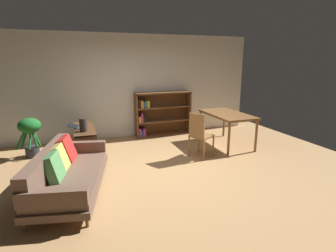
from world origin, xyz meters
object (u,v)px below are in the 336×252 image
at_px(open_laptop, 79,127).
at_px(desk_speaker, 83,125).
at_px(dining_table, 227,116).
at_px(fabric_couch, 66,172).
at_px(dining_chair_near, 200,133).
at_px(bookshelf, 159,114).
at_px(potted_floor_plant, 30,132).
at_px(media_console, 85,141).

bearing_deg(open_laptop, desk_speaker, -76.89).
bearing_deg(dining_table, fabric_couch, -160.60).
distance_m(open_laptop, desk_speaker, 0.39).
xyz_separation_m(dining_chair_near, bookshelf, (-0.26, 1.99, 0.06)).
height_order(open_laptop, potted_floor_plant, potted_floor_plant).
xyz_separation_m(fabric_couch, potted_floor_plant, (-0.73, 1.92, 0.22)).
xyz_separation_m(desk_speaker, dining_chair_near, (2.30, -0.80, -0.18)).
height_order(fabric_couch, bookshelf, bookshelf).
distance_m(fabric_couch, dining_chair_near, 2.75).
distance_m(fabric_couch, open_laptop, 1.91).
relative_size(potted_floor_plant, dining_chair_near, 0.88).
height_order(media_console, bookshelf, bookshelf).
xyz_separation_m(desk_speaker, dining_table, (3.31, -0.23, -0.01)).
xyz_separation_m(fabric_couch, dining_table, (3.65, 1.29, 0.37)).
xyz_separation_m(media_console, bookshelf, (2.02, 0.89, 0.32)).
distance_m(fabric_couch, potted_floor_plant, 2.06).
relative_size(open_laptop, dining_chair_near, 0.47).
distance_m(desk_speaker, bookshelf, 2.37).
xyz_separation_m(media_console, open_laptop, (-0.10, 0.06, 0.32)).
height_order(fabric_couch, dining_table, dining_table).
bearing_deg(potted_floor_plant, fabric_couch, -69.16).
distance_m(dining_table, bookshelf, 1.90).
bearing_deg(media_console, dining_chair_near, -25.77).
xyz_separation_m(open_laptop, dining_table, (3.39, -0.59, 0.11)).
height_order(potted_floor_plant, dining_chair_near, dining_chair_near).
bearing_deg(dining_table, desk_speaker, 176.05).
distance_m(media_console, potted_floor_plant, 1.13).
xyz_separation_m(potted_floor_plant, dining_table, (4.38, -0.63, 0.15)).
xyz_separation_m(open_laptop, bookshelf, (2.13, 0.83, -0.00)).
distance_m(fabric_couch, dining_table, 3.89).
distance_m(media_console, open_laptop, 0.34).
relative_size(dining_chair_near, bookshelf, 0.63).
bearing_deg(media_console, fabric_couch, -101.32).
bearing_deg(dining_chair_near, open_laptop, 153.95).
relative_size(media_console, dining_chair_near, 1.35).
bearing_deg(dining_chair_near, bookshelf, 97.41).
relative_size(desk_speaker, dining_chair_near, 0.29).
bearing_deg(open_laptop, potted_floor_plant, 177.78).
height_order(potted_floor_plant, bookshelf, bookshelf).
xyz_separation_m(media_console, potted_floor_plant, (-1.09, 0.10, 0.28)).
bearing_deg(fabric_couch, open_laptop, 82.16).
distance_m(open_laptop, potted_floor_plant, 0.99).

